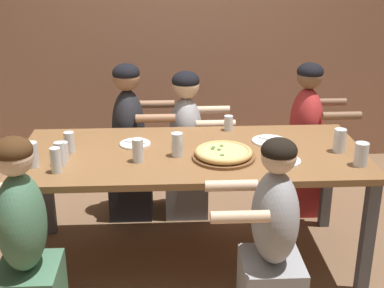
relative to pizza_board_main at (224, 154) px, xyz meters
name	(u,v)px	position (x,y,z in m)	size (l,w,h in m)	color
ground_plane	(192,259)	(-0.18, 0.12, -0.81)	(18.00, 18.00, 0.00)	brown
dining_table	(192,163)	(-0.18, 0.12, -0.11)	(2.14, 0.93, 0.78)	brown
pizza_board_main	(224,154)	(0.00, 0.00, 0.00)	(0.38, 0.38, 0.06)	brown
empty_plate_a	(269,141)	(0.33, 0.26, -0.02)	(0.23, 0.23, 0.02)	white
empty_plate_b	(283,161)	(0.35, -0.07, -0.02)	(0.21, 0.21, 0.02)	white
empty_plate_c	(135,144)	(-0.54, 0.25, -0.02)	(0.20, 0.20, 0.02)	white
drinking_glass_a	(138,152)	(-0.51, -0.02, 0.03)	(0.07, 0.07, 0.14)	silver
drinking_glass_b	(32,156)	(-1.11, -0.07, 0.04)	(0.07, 0.07, 0.15)	silver
drinking_glass_c	(60,156)	(-0.96, -0.06, 0.03)	(0.06, 0.06, 0.14)	silver
drinking_glass_d	(339,142)	(0.72, 0.07, 0.03)	(0.07, 0.07, 0.15)	silver
drinking_glass_e	(63,152)	(-0.96, 0.02, 0.02)	(0.07, 0.07, 0.11)	silver
drinking_glass_f	(361,156)	(0.78, -0.15, 0.03)	(0.08, 0.08, 0.14)	silver
drinking_glass_g	(177,146)	(-0.28, 0.05, 0.03)	(0.07, 0.07, 0.15)	silver
drinking_glass_h	(228,124)	(0.09, 0.50, 0.02)	(0.06, 0.06, 0.10)	silver
drinking_glass_i	(69,143)	(-0.94, 0.15, 0.03)	(0.06, 0.06, 0.13)	silver
drinking_glass_j	(56,162)	(-0.96, -0.16, 0.03)	(0.06, 0.06, 0.15)	silver
diner_far_right	(305,145)	(0.72, 0.80, -0.27)	(0.51, 0.40, 1.17)	#B22D2D
diner_near_midright	(272,248)	(0.20, -0.57, -0.30)	(0.51, 0.40, 1.11)	#99999E
diner_near_left	(25,251)	(-1.07, -0.57, -0.28)	(0.51, 0.40, 1.14)	#477556
diner_far_midleft	(130,147)	(-0.62, 0.80, -0.26)	(0.51, 0.40, 1.18)	#232328
diner_far_center	(186,150)	(-0.19, 0.80, -0.29)	(0.51, 0.40, 1.12)	#99999E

